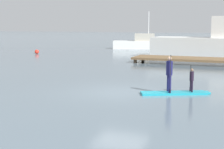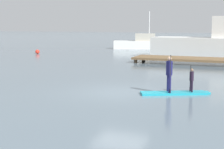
% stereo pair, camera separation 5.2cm
% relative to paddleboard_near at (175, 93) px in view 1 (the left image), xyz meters
% --- Properties ---
extents(ground_plane, '(240.00, 240.00, 0.00)m').
position_rel_paddleboard_near_xyz_m(ground_plane, '(-2.54, -0.49, -0.05)').
color(ground_plane, slate).
extents(paddleboard_near, '(3.13, 1.91, 0.10)m').
position_rel_paddleboard_near_xyz_m(paddleboard_near, '(0.00, 0.00, 0.00)').
color(paddleboard_near, '#1E9EB2').
rests_on(paddleboard_near, ground).
extents(paddler_adult, '(0.39, 0.48, 1.73)m').
position_rel_paddleboard_near_xyz_m(paddler_adult, '(-0.27, -0.13, 1.00)').
color(paddler_adult, '#19194C').
rests_on(paddler_adult, paddleboard_near).
extents(paddler_child_solo, '(0.25, 0.36, 1.21)m').
position_rel_paddleboard_near_xyz_m(paddler_child_solo, '(0.68, 0.34, 0.66)').
color(paddler_child_solo, black).
rests_on(paddler_child_solo, paddleboard_near).
extents(fishing_boat_green_midground, '(7.23, 3.97, 4.89)m').
position_rel_paddleboard_near_xyz_m(fishing_boat_green_midground, '(-9.85, 27.54, 0.68)').
color(fishing_boat_green_midground, silver).
rests_on(fishing_boat_green_midground, ground).
extents(floating_dock, '(11.07, 2.91, 0.48)m').
position_rel_paddleboard_near_xyz_m(floating_dock, '(-0.32, 12.70, 0.34)').
color(floating_dock, brown).
rests_on(floating_dock, ground).
extents(mooring_buoy_near, '(0.46, 0.46, 0.46)m').
position_rel_paddleboard_near_xyz_m(mooring_buoy_near, '(-18.35, 16.19, 0.18)').
color(mooring_buoy_near, red).
rests_on(mooring_buoy_near, ground).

